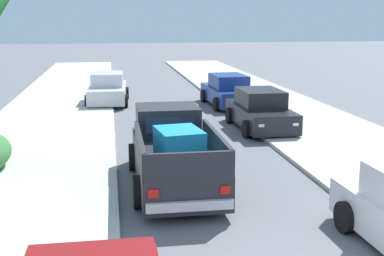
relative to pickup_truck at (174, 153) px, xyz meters
name	(u,v)px	position (x,y,z in m)	size (l,w,h in m)	color
sidewalk_left	(44,136)	(-3.98, 5.82, -0.75)	(5.05, 60.00, 0.12)	beige
sidewalk_right	(312,126)	(6.22, 5.82, -0.75)	(5.05, 60.00, 0.12)	beige
curb_left	(76,135)	(-2.86, 5.82, -0.76)	(0.16, 60.00, 0.10)	silver
curb_right	(285,127)	(5.09, 5.82, -0.76)	(0.16, 60.00, 0.10)	silver
pickup_truck	(174,153)	(0.00, 0.00, 0.00)	(2.24, 5.22, 1.80)	#28282D
car_right_near	(260,111)	(4.12, 5.93, -0.10)	(2.03, 4.26, 1.54)	black
car_right_mid	(108,89)	(-1.70, 12.93, -0.10)	(2.19, 4.33, 1.54)	silver
car_left_far	(228,91)	(4.10, 11.25, -0.10)	(2.18, 4.32, 1.54)	navy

